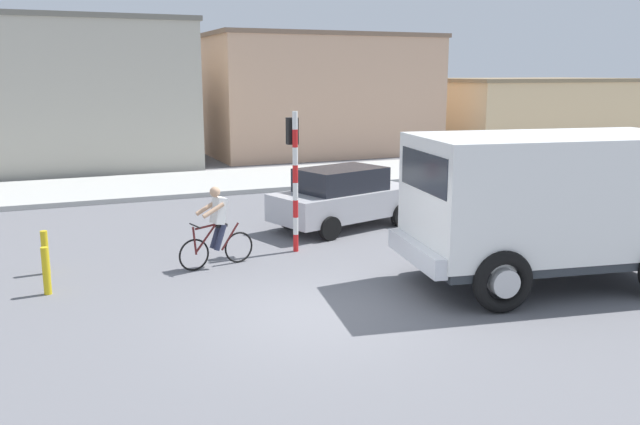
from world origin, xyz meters
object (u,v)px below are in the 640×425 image
object	(u,v)px
truck_foreground	(549,200)
bollard_near	(46,271)
traffic_light_pole	(294,162)
cyclist	(217,227)
car_red_near	(344,197)
bollard_far	(45,252)

from	to	relation	value
truck_foreground	bollard_near	world-z (taller)	truck_foreground
traffic_light_pole	bollard_near	size ratio (longest dim) A/B	3.56
truck_foreground	cyclist	bearing A→B (deg)	147.08
cyclist	car_red_near	world-z (taller)	cyclist
cyclist	traffic_light_pole	bearing A→B (deg)	16.63
truck_foreground	cyclist	size ratio (longest dim) A/B	3.34
truck_foreground	car_red_near	size ratio (longest dim) A/B	1.33
truck_foreground	cyclist	distance (m)	6.68
truck_foreground	bollard_far	world-z (taller)	truck_foreground
traffic_light_pole	car_red_near	world-z (taller)	traffic_light_pole
traffic_light_pole	bollard_near	distance (m)	5.68
car_red_near	bollard_far	size ratio (longest dim) A/B	4.80
cyclist	car_red_near	size ratio (longest dim) A/B	0.40
traffic_light_pole	bollard_far	world-z (taller)	traffic_light_pole
traffic_light_pole	truck_foreground	bearing A→B (deg)	-49.32
cyclist	bollard_far	xyz separation A→B (m)	(-3.36, 0.85, -0.41)
car_red_near	traffic_light_pole	bearing A→B (deg)	-140.01
bollard_far	truck_foreground	bearing A→B (deg)	-26.50
truck_foreground	bollard_near	distance (m)	9.51
car_red_near	bollard_near	distance (m)	7.91
traffic_light_pole	bollard_near	world-z (taller)	traffic_light_pole
cyclist	bollard_far	bearing A→B (deg)	165.87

